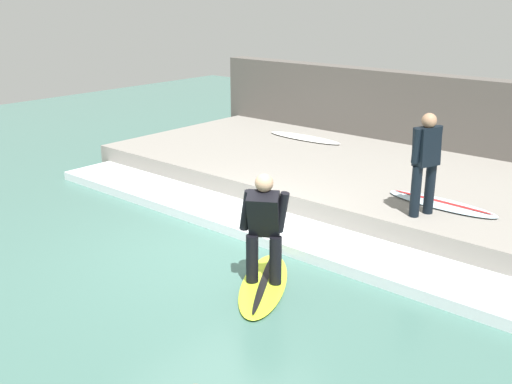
{
  "coord_description": "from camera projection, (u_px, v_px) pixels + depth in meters",
  "views": [
    {
      "loc": [
        -5.76,
        -5.66,
        3.59
      ],
      "look_at": [
        0.81,
        0.0,
        0.7
      ],
      "focal_mm": 42.0,
      "sensor_mm": 36.0,
      "label": 1
    }
  ],
  "objects": [
    {
      "name": "surfer_waiting_near",
      "position": [
        426.0,
        159.0,
        8.62
      ],
      "size": [
        0.5,
        0.35,
        1.52
      ],
      "color": "black",
      "rests_on": "concrete_ledge"
    },
    {
      "name": "surfboard_spare",
      "position": [
        304.0,
        138.0,
        13.48
      ],
      "size": [
        0.46,
        1.9,
        0.06
      ],
      "color": "white",
      "rests_on": "concrete_ledge"
    },
    {
      "name": "surfer_riding",
      "position": [
        264.0,
        224.0,
        7.44
      ],
      "size": [
        0.58,
        0.58,
        1.45
      ],
      "color": "black",
      "rests_on": "surfboard_riding"
    },
    {
      "name": "back_wall",
      "position": [
        419.0,
        120.0,
        12.94
      ],
      "size": [
        0.5,
        10.69,
        1.97
      ],
      "primitive_type": "cube",
      "color": "#544F49",
      "rests_on": "ground_plane"
    },
    {
      "name": "concrete_ledge",
      "position": [
        357.0,
        178.0,
        11.42
      ],
      "size": [
        4.4,
        10.18,
        0.46
      ],
      "primitive_type": "cube",
      "color": "gray",
      "rests_on": "ground_plane"
    },
    {
      "name": "surfboard_riding",
      "position": [
        264.0,
        284.0,
        7.7
      ],
      "size": [
        1.86,
        1.44,
        0.07
      ],
      "color": "#BFE02D",
      "rests_on": "ground_plane"
    },
    {
      "name": "surfboard_waiting_near",
      "position": [
        441.0,
        204.0,
        9.26
      ],
      "size": [
        0.6,
        1.82,
        0.07
      ],
      "color": "silver",
      "rests_on": "concrete_ledge"
    },
    {
      "name": "wave_foam_crest",
      "position": [
        265.0,
        226.0,
        9.5
      ],
      "size": [
        1.09,
        9.67,
        0.16
      ],
      "primitive_type": "cube",
      "color": "silver",
      "rests_on": "ground_plane"
    },
    {
      "name": "ground_plane",
      "position": [
        220.0,
        250.0,
        8.78
      ],
      "size": [
        28.0,
        28.0,
        0.0
      ],
      "primitive_type": "plane",
      "color": "#426B60"
    }
  ]
}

